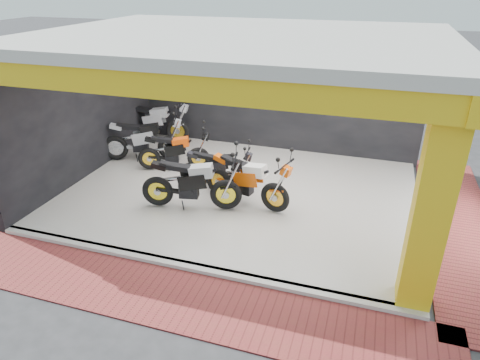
% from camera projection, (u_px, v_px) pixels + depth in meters
% --- Properties ---
extents(ground, '(80.00, 80.00, 0.00)m').
position_uv_depth(ground, '(210.00, 239.00, 8.53)').
color(ground, '#2D2D30').
rests_on(ground, ground).
extents(showroom_floor, '(8.00, 6.00, 0.10)m').
position_uv_depth(showroom_floor, '(240.00, 193.00, 10.22)').
color(showroom_floor, white).
rests_on(showroom_floor, ground).
extents(showroom_ceiling, '(8.40, 6.40, 0.20)m').
position_uv_depth(showroom_ceiling, '(240.00, 38.00, 8.68)').
color(showroom_ceiling, beige).
rests_on(showroom_ceiling, corner_column).
extents(back_wall, '(8.20, 0.20, 3.50)m').
position_uv_depth(back_wall, '(274.00, 92.00, 12.14)').
color(back_wall, black).
rests_on(back_wall, ground).
extents(left_wall, '(0.20, 6.20, 3.50)m').
position_uv_depth(left_wall, '(83.00, 109.00, 10.62)').
color(left_wall, black).
rests_on(left_wall, ground).
extents(corner_column, '(0.50, 0.50, 3.50)m').
position_uv_depth(corner_column, '(431.00, 208.00, 6.09)').
color(corner_column, gold).
rests_on(corner_column, ground).
extents(header_beam_front, '(8.40, 0.30, 0.40)m').
position_uv_depth(header_beam_front, '(178.00, 85.00, 6.24)').
color(header_beam_front, gold).
rests_on(header_beam_front, corner_column).
extents(header_beam_right, '(0.30, 6.40, 0.40)m').
position_uv_depth(header_beam_right, '(451.00, 64.00, 7.71)').
color(header_beam_right, gold).
rests_on(header_beam_right, corner_column).
extents(floor_kerb, '(8.00, 0.20, 0.10)m').
position_uv_depth(floor_kerb, '(189.00, 267.00, 7.63)').
color(floor_kerb, white).
rests_on(floor_kerb, ground).
extents(paver_front, '(9.00, 1.40, 0.03)m').
position_uv_depth(paver_front, '(169.00, 296.00, 6.98)').
color(paver_front, maroon).
rests_on(paver_front, ground).
extents(paver_right, '(1.40, 7.00, 0.03)m').
position_uv_depth(paver_right, '(459.00, 227.00, 8.91)').
color(paver_right, maroon).
rests_on(paver_right, ground).
extents(moto_hero, '(2.38, 1.35, 1.37)m').
position_uv_depth(moto_hero, '(276.00, 184.00, 8.99)').
color(moto_hero, '#DA5109').
rests_on(moto_hero, showroom_floor).
extents(moto_row_a, '(2.46, 1.32, 1.42)m').
position_uv_depth(moto_row_a, '(226.00, 181.00, 9.08)').
color(moto_row_a, black).
rests_on(moto_row_a, showroom_floor).
extents(moto_row_b, '(1.95, 0.89, 1.15)m').
position_uv_depth(moto_row_b, '(240.00, 168.00, 10.02)').
color(moto_row_b, black).
rests_on(moto_row_b, showroom_floor).
extents(moto_row_c, '(2.11, 1.35, 1.21)m').
position_uv_depth(moto_row_c, '(198.00, 148.00, 11.08)').
color(moto_row_c, black).
rests_on(moto_row_c, showroom_floor).
extents(moto_row_d, '(2.45, 1.57, 1.40)m').
position_uv_depth(moto_row_d, '(169.00, 136.00, 11.62)').
color(moto_row_d, '#A2A5AA').
rests_on(moto_row_d, showroom_floor).
extents(moto_row_e, '(2.50, 1.22, 1.46)m').
position_uv_depth(moto_row_e, '(177.00, 120.00, 12.80)').
color(moto_row_e, '#A9ABB1').
rests_on(moto_row_e, showroom_floor).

